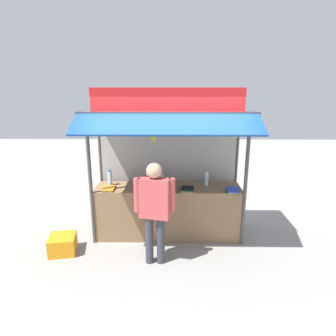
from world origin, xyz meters
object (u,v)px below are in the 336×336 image
Objects in this scene: water_bottle_far_left at (162,178)px; banana_bunch_rightmost at (236,132)px; water_bottle_mid_right at (149,179)px; magazine_stack_mid_left at (109,189)px; magazine_stack_center at (167,189)px; magazine_stack_front_right at (233,190)px; banana_bunch_leftmost at (117,132)px; magazine_stack_front_left at (187,189)px; plastic_crate at (63,244)px; water_bottle_right at (206,179)px; banana_bunch_inner_right at (153,136)px; vendor_person at (155,205)px; water_bottle_rear_center at (110,178)px.

water_bottle_far_left is 1.62m from banana_bunch_rightmost.
magazine_stack_mid_left is at bearing -166.03° from water_bottle_mid_right.
water_bottle_mid_right is at bearing 148.64° from magazine_stack_center.
banana_bunch_leftmost reaches higher than magazine_stack_front_right.
water_bottle_mid_right is 1.13× the size of magazine_stack_front_left.
magazine_stack_mid_left is at bearing 34.35° from plastic_crate.
water_bottle_right is 1.12m from banana_bunch_rightmost.
magazine_stack_center is at bearing 47.07° from banana_bunch_inner_right.
banana_bunch_leftmost is 2.05m from plastic_crate.
plastic_crate is at bearing 4.18° from vendor_person.
magazine_stack_front_left is at bearing 178.13° from magazine_stack_front_right.
water_bottle_right is at bearing -7.82° from water_bottle_far_left.
vendor_person is 3.87× the size of plastic_crate.
banana_bunch_leftmost is at bearing -25.04° from vendor_person.
magazine_stack_mid_left is at bearing 178.30° from magazine_stack_center.
water_bottle_rear_center is 0.18× the size of vendor_person.
banana_bunch_inner_right is 0.57m from banana_bunch_leftmost.
banana_bunch_leftmost is at bearing -160.57° from water_bottle_right.
magazine_stack_front_right is 1.16× the size of banana_bunch_rightmost.
water_bottle_rear_center is 0.91× the size of magazine_stack_front_right.
plastic_crate is (-1.61, -0.86, -0.89)m from water_bottle_far_left.
water_bottle_right is at bearing 0.98° from water_bottle_rear_center.
plastic_crate is at bearing -162.78° from water_bottle_right.
banana_bunch_leftmost reaches higher than water_bottle_right.
water_bottle_far_left is at bearing 42.69° from water_bottle_mid_right.
magazine_stack_front_right is at bearing 5.70° from banana_bunch_leftmost.
plastic_crate is (-2.83, -0.41, -0.81)m from magazine_stack_front_right.
water_bottle_mid_right is 0.93m from vendor_person.
magazine_stack_front_left is at bearing 20.99° from banana_bunch_inner_right.
magazine_stack_mid_left is 1.13× the size of banana_bunch_leftmost.
vendor_person is (-0.07, -1.12, -0.07)m from water_bottle_far_left.
water_bottle_far_left is at bearing 151.70° from banana_bunch_rightmost.
banana_bunch_leftmost is at bearing -136.87° from water_bottle_far_left.
water_bottle_right is 2.68m from plastic_crate.
water_bottle_rear_center is at bearing 165.59° from magazine_stack_center.
banana_bunch_inner_right is at bearing 0.01° from banana_bunch_leftmost.
water_bottle_right reaches higher than magazine_stack_front_left.
magazine_stack_front_left is 1.00× the size of banana_bunch_leftmost.
water_bottle_far_left is at bearing 22.56° from magazine_stack_mid_left.
magazine_stack_front_left is 1.02× the size of magazine_stack_center.
banana_bunch_rightmost is at bearing -106.42° from magazine_stack_front_right.
water_bottle_mid_right reaches higher than magazine_stack_front_right.
vendor_person is at bearing -103.43° from magazine_stack_center.
magazine_stack_front_left is 0.99× the size of banana_bunch_rightmost.
water_bottle_far_left is (-0.80, 0.11, -0.01)m from water_bottle_right.
magazine_stack_front_right is (1.12, -0.04, 0.00)m from magazine_stack_center.
water_bottle_rear_center reaches higher than magazine_stack_center.
water_bottle_mid_right reaches higher than water_bottle_rear_center.
vendor_person reaches higher than plastic_crate.
water_bottle_far_left reaches higher than plastic_crate.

